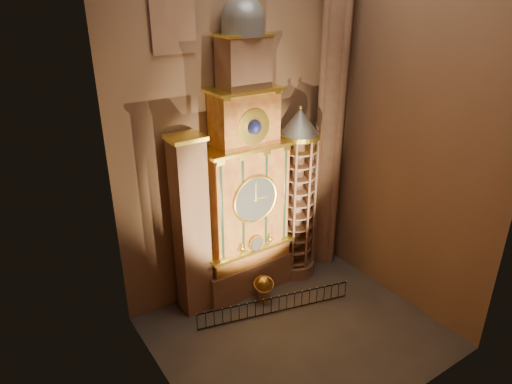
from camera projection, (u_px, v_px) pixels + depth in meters
floor at (297, 333)px, 24.19m from camera, size 14.00×14.00×0.00m
wall_back at (234, 106)px, 24.21m from camera, size 22.00×0.00×22.00m
wall_left at (153, 166)px, 16.12m from camera, size 0.00×22.00×22.00m
wall_right at (413, 111)px, 23.20m from camera, size 0.00×22.00×22.00m
astronomical_clock at (245, 187)px, 25.20m from camera, size 5.60×2.41×16.70m
portrait_tower at (191, 227)px, 24.13m from camera, size 1.80×1.60×10.20m
stair_turret at (297, 197)px, 27.35m from camera, size 2.50×2.50×10.80m
gothic_pier at (332, 95)px, 26.54m from camera, size 2.04×2.04×22.00m
celestial_globe at (264, 287)px, 26.21m from camera, size 1.50×1.46×1.69m
iron_railing at (275, 305)px, 25.43m from camera, size 8.60×2.27×1.04m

